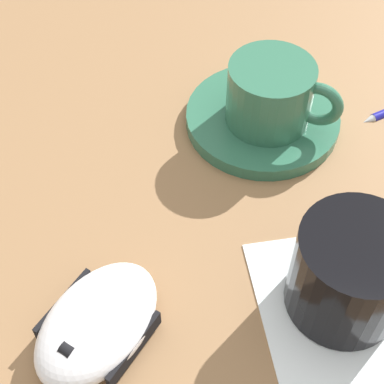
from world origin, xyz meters
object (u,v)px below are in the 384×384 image
at_px(drinking_glass, 350,273).
at_px(computer_mouse, 97,323).
at_px(saucer, 262,118).
at_px(coffee_cup, 272,94).

bearing_deg(drinking_glass, computer_mouse, 106.22).
xyz_separation_m(saucer, coffee_cup, (-0.01, -0.01, 0.04)).
distance_m(coffee_cup, drinking_glass, 0.19).
relative_size(computer_mouse, drinking_glass, 1.51).
bearing_deg(computer_mouse, coffee_cup, -25.90).
distance_m(saucer, computer_mouse, 0.25).
xyz_separation_m(coffee_cup, computer_mouse, (-0.22, 0.11, -0.03)).
xyz_separation_m(saucer, drinking_glass, (-0.18, -0.07, 0.03)).
bearing_deg(computer_mouse, saucer, -24.16).
bearing_deg(coffee_cup, saucer, 45.34).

